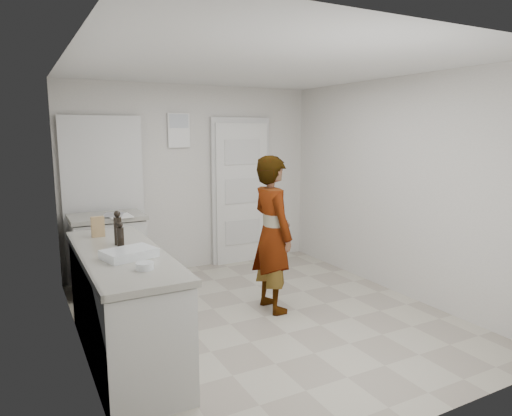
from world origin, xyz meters
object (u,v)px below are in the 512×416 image
oil_cruet_b (118,229)px  baking_dish (129,254)px  oil_cruet_a (120,236)px  egg_bowl (145,266)px  person (272,234)px  cake_mix_box (98,227)px  spice_jar (120,238)px

oil_cruet_b → baking_dish: bearing=-91.3°
oil_cruet_a → egg_bowl: (0.03, -0.66, -0.08)m
person → oil_cruet_b: bearing=94.0°
person → baking_dish: 1.71m
cake_mix_box → spice_jar: cake_mix_box is taller
cake_mix_box → oil_cruet_b: oil_cruet_b is taller
oil_cruet_b → baking_dish: oil_cruet_b is taller
person → cake_mix_box: 1.74m
oil_cruet_a → oil_cruet_b: size_ratio=0.77×
spice_jar → baking_dish: bearing=-94.4°
spice_jar → oil_cruet_a: size_ratio=0.36×
spice_jar → egg_bowl: spice_jar is taller
oil_cruet_a → egg_bowl: size_ratio=1.77×
person → oil_cruet_b: person is taller
person → oil_cruet_b: 1.62m
spice_jar → cake_mix_box: bearing=111.1°
person → oil_cruet_b: size_ratio=5.51×
person → oil_cruet_a: size_ratio=7.20×
spice_jar → egg_bowl: (-0.01, -0.86, -0.02)m
cake_mix_box → baking_dish: size_ratio=0.43×
egg_bowl → spice_jar: bearing=89.3°
oil_cruet_a → baking_dish: (-0.00, -0.31, -0.08)m
oil_cruet_b → baking_dish: size_ratio=0.68×
oil_cruet_a → oil_cruet_b: oil_cruet_b is taller
person → oil_cruet_a: bearing=99.0°
cake_mix_box → oil_cruet_b: bearing=-76.8°
spice_jar → egg_bowl: size_ratio=0.64×
cake_mix_box → baking_dish: (0.09, -0.85, -0.06)m
cake_mix_box → egg_bowl: size_ratio=1.47×
oil_cruet_b → egg_bowl: 0.82m
person → baking_dish: size_ratio=3.77×
oil_cruet_a → oil_cruet_b: bearing=86.2°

